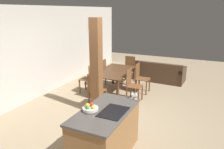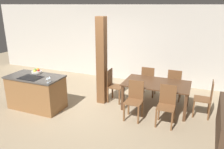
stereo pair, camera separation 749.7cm
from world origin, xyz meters
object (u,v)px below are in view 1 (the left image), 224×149
(kitchen_island, at_px, (106,133))
(dining_chair_near_left, at_px, (132,84))
(fruit_bowl, at_px, (90,108))
(timber_post, at_px, (96,68))
(couch, at_px, (159,74))
(dining_chair_foot_end, at_px, (129,69))
(dining_table, at_px, (115,73))
(dining_chair_near_right, at_px, (141,77))
(wine_glass_near, at_px, (136,94))
(wine_glass_middle, at_px, (132,93))
(dining_chair_head_end, at_px, (96,90))
(dining_chair_far_right, at_px, (100,72))
(dining_chair_far_left, at_px, (89,78))

(kitchen_island, height_order, dining_chair_near_left, dining_chair_near_left)
(fruit_bowl, xyz_separation_m, timber_post, (1.61, 0.77, 0.25))
(fruit_bowl, relative_size, couch, 0.15)
(fruit_bowl, relative_size, dining_chair_foot_end, 0.29)
(dining_table, distance_m, dining_chair_foot_end, 1.24)
(dining_chair_near_left, xyz_separation_m, couch, (2.24, -0.26, -0.23))
(dining_chair_near_right, bearing_deg, wine_glass_near, -164.12)
(wine_glass_middle, relative_size, dining_table, 0.09)
(dining_chair_near_right, height_order, dining_chair_foot_end, same)
(dining_chair_near_left, bearing_deg, dining_table, 62.24)
(dining_chair_foot_end, height_order, couch, dining_chair_foot_end)
(dining_chair_near_left, distance_m, dining_chair_head_end, 1.12)
(dining_chair_far_right, height_order, couch, dining_chair_far_right)
(dining_chair_foot_end, bearing_deg, dining_chair_near_right, -49.17)
(timber_post, bearing_deg, kitchen_island, -146.00)
(dining_chair_near_right, height_order, timber_post, timber_post)
(fruit_bowl, relative_size, dining_chair_near_right, 0.29)
(wine_glass_near, height_order, timber_post, timber_post)
(kitchen_island, relative_size, dining_chair_head_end, 1.57)
(wine_glass_middle, relative_size, dining_chair_far_left, 0.16)
(dining_chair_near_left, relative_size, dining_chair_head_end, 1.00)
(wine_glass_near, height_order, couch, wine_glass_near)
(wine_glass_middle, xyz_separation_m, dining_chair_far_right, (2.71, 2.15, -0.53))
(dining_chair_far_right, bearing_deg, dining_chair_near_right, 90.00)
(wine_glass_middle, xyz_separation_m, dining_chair_far_left, (1.94, 2.15, -0.53))
(dining_chair_foot_end, bearing_deg, wine_glass_near, -67.09)
(dining_chair_head_end, height_order, dining_chair_foot_end, same)
(dining_chair_far_right, bearing_deg, dining_chair_foot_end, 139.17)
(wine_glass_near, xyz_separation_m, dining_chair_near_right, (2.71, 0.77, -0.53))
(timber_post, bearing_deg, dining_table, 6.80)
(dining_table, xyz_separation_m, dining_chair_head_end, (-1.23, 0.00, -0.14))
(dining_chair_far_right, distance_m, dining_chair_head_end, 1.77)
(dining_chair_far_left, height_order, couch, dining_chair_far_left)
(dining_chair_near_left, height_order, dining_chair_far_right, same)
(fruit_bowl, xyz_separation_m, dining_chair_foot_end, (4.34, 0.95, -0.46))
(wine_glass_near, distance_m, couch, 4.27)
(dining_chair_near_left, relative_size, dining_chair_foot_end, 1.00)
(wine_glass_near, height_order, dining_chair_far_left, wine_glass_near)
(fruit_bowl, bearing_deg, dining_chair_foot_end, 12.33)
(wine_glass_near, bearing_deg, dining_chair_far_right, 39.51)
(dining_chair_head_end, distance_m, dining_chair_foot_end, 2.46)
(dining_table, relative_size, timber_post, 0.71)
(dining_chair_near_left, distance_m, dining_chair_far_left, 1.46)
(dining_chair_far_right, height_order, dining_chair_foot_end, same)
(dining_table, bearing_deg, kitchen_island, -158.47)
(dining_chair_far_left, bearing_deg, wine_glass_middle, 48.03)
(dining_chair_far_right, bearing_deg, timber_post, 25.70)
(dining_table, height_order, dining_chair_near_left, dining_chair_near_left)
(dining_chair_near_right, bearing_deg, wine_glass_middle, -165.67)
(wine_glass_middle, relative_size, timber_post, 0.06)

